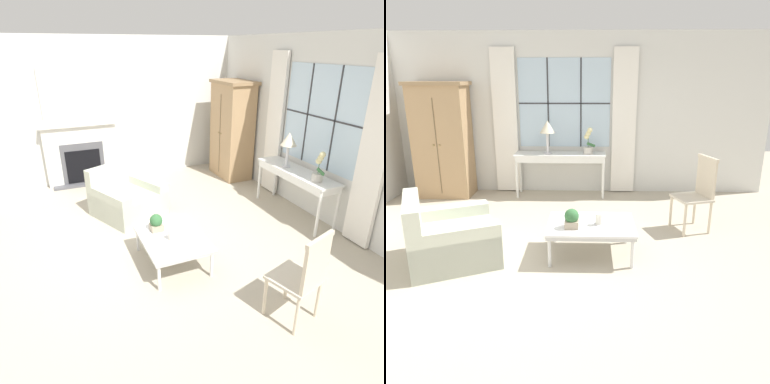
% 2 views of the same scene
% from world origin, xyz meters
% --- Properties ---
extents(ground_plane, '(14.00, 14.00, 0.00)m').
position_xyz_m(ground_plane, '(0.00, 0.00, 0.00)').
color(ground_plane, '#B2A893').
extents(wall_back_windowed, '(7.20, 0.14, 2.80)m').
position_xyz_m(wall_back_windowed, '(0.00, 3.02, 1.39)').
color(wall_back_windowed, silver).
rests_on(wall_back_windowed, ground_plane).
extents(armoire, '(0.99, 0.61, 1.98)m').
position_xyz_m(armoire, '(-2.11, 2.67, 0.99)').
color(armoire, tan).
rests_on(armoire, ground_plane).
extents(console_table, '(1.59, 0.43, 0.77)m').
position_xyz_m(console_table, '(-0.06, 2.72, 0.68)').
color(console_table, white).
rests_on(console_table, ground_plane).
extents(table_lamp, '(0.26, 0.26, 0.58)m').
position_xyz_m(table_lamp, '(-0.28, 2.67, 1.21)').
color(table_lamp, silver).
rests_on(table_lamp, console_table).
extents(potted_orchid, '(0.21, 0.16, 0.46)m').
position_xyz_m(potted_orchid, '(0.42, 2.69, 0.94)').
color(potted_orchid, '#BCB7AD').
rests_on(potted_orchid, console_table).
extents(armchair_upholstered, '(1.26, 1.26, 0.79)m').
position_xyz_m(armchair_upholstered, '(-1.16, 0.19, 0.26)').
color(armchair_upholstered, beige).
rests_on(armchair_upholstered, ground_plane).
extents(side_chair_wooden, '(0.55, 0.55, 1.03)m').
position_xyz_m(side_chair_wooden, '(1.94, 1.20, 0.58)').
color(side_chair_wooden, beige).
rests_on(side_chair_wooden, ground_plane).
extents(coffee_table, '(1.02, 0.77, 0.40)m').
position_xyz_m(coffee_table, '(0.47, 0.38, 0.36)').
color(coffee_table, silver).
rests_on(coffee_table, ground_plane).
extents(potted_plant_small, '(0.17, 0.17, 0.22)m').
position_xyz_m(potted_plant_small, '(0.25, 0.24, 0.51)').
color(potted_plant_small, tan).
rests_on(potted_plant_small, coffee_table).
extents(pillar_candle, '(0.12, 0.12, 0.15)m').
position_xyz_m(pillar_candle, '(0.57, 0.34, 0.46)').
color(pillar_candle, silver).
rests_on(pillar_candle, coffee_table).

